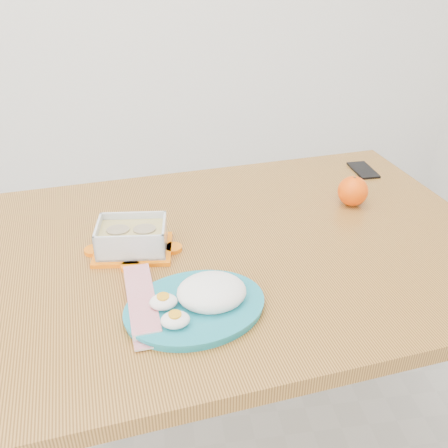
{
  "coord_description": "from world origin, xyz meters",
  "views": [
    {
      "loc": [
        0.04,
        -0.92,
        1.42
      ],
      "look_at": [
        0.19,
        0.11,
        0.81
      ],
      "focal_mm": 40.0,
      "sensor_mm": 36.0,
      "label": 1
    }
  ],
  "objects": [
    {
      "name": "dining_table",
      "position": [
        0.19,
        0.11,
        0.67
      ],
      "size": [
        1.48,
        1.09,
        0.75
      ],
      "rotation": [
        0.0,
        0.0,
        0.13
      ],
      "color": "#AB7530",
      "rests_on": "ground"
    },
    {
      "name": "food_container",
      "position": [
        -0.03,
        0.12,
        0.79
      ],
      "size": [
        0.2,
        0.16,
        0.08
      ],
      "rotation": [
        0.0,
        0.0,
        -0.09
      ],
      "color": "orange",
      "rests_on": "dining_table"
    },
    {
      "name": "orange_fruit",
      "position": [
        0.58,
        0.27,
        0.79
      ],
      "size": [
        0.08,
        0.08,
        0.08
      ],
      "primitive_type": "sphere",
      "color": "#FF5D05",
      "rests_on": "dining_table"
    },
    {
      "name": "rice_plate",
      "position": [
        0.11,
        -0.12,
        0.78
      ],
      "size": [
        0.35,
        0.35,
        0.08
      ],
      "rotation": [
        0.0,
        0.0,
        0.25
      ],
      "color": "teal",
      "rests_on": "dining_table"
    },
    {
      "name": "candy_bar",
      "position": [
        -0.01,
        -0.09,
        0.76
      ],
      "size": [
        0.08,
        0.23,
        0.02
      ],
      "primitive_type": "cube",
      "rotation": [
        0.0,
        0.0,
        1.67
      ],
      "color": "#B20923",
      "rests_on": "dining_table"
    },
    {
      "name": "smartphone",
      "position": [
        0.7,
        0.49,
        0.75
      ],
      "size": [
        0.07,
        0.13,
        0.01
      ],
      "primitive_type": "cube",
      "rotation": [
        0.0,
        0.0,
        0.04
      ],
      "color": "black",
      "rests_on": "dining_table"
    }
  ]
}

